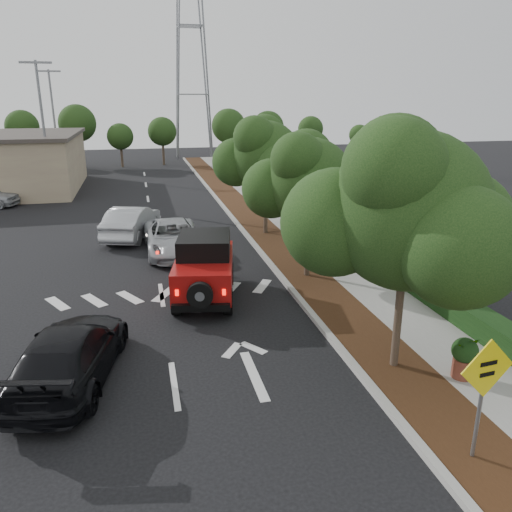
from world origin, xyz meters
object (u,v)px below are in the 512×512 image
object	(u,v)px
red_jeep	(205,266)
silver_suv_ahead	(173,237)
black_suv_oncoming	(70,354)
speed_hump_sign	(484,383)

from	to	relation	value
red_jeep	silver_suv_ahead	world-z (taller)	red_jeep
black_suv_oncoming	red_jeep	bearing A→B (deg)	-119.07
silver_suv_ahead	black_suv_oncoming	xyz separation A→B (m)	(-3.25, -10.15, 0.00)
silver_suv_ahead	speed_hump_sign	bearing A→B (deg)	-74.61
red_jeep	silver_suv_ahead	distance (m)	5.50
red_jeep	silver_suv_ahead	bearing A→B (deg)	108.62
black_suv_oncoming	speed_hump_sign	xyz separation A→B (m)	(7.84, -4.85, 1.01)
silver_suv_ahead	black_suv_oncoming	size ratio (longest dim) A/B	1.04
red_jeep	speed_hump_sign	world-z (taller)	speed_hump_sign
speed_hump_sign	black_suv_oncoming	bearing A→B (deg)	142.00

